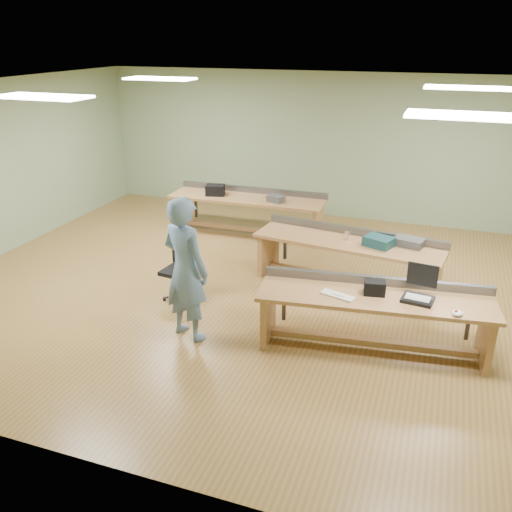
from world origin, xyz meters
name	(u,v)px	position (x,y,z in m)	size (l,w,h in m)	color
floor	(269,290)	(0.00, 0.00, 0.00)	(10.00, 10.00, 0.00)	olive
ceiling	(271,90)	(0.00, 0.00, 3.00)	(10.00, 10.00, 0.00)	silver
wall_back	(329,146)	(0.00, 4.00, 1.50)	(10.00, 0.04, 3.00)	gray
wall_front	(115,330)	(0.00, -4.00, 1.50)	(10.00, 0.04, 3.00)	gray
fluor_panels	(271,92)	(0.00, 0.00, 2.97)	(6.20, 3.50, 0.03)	white
workbench_front	(374,309)	(1.74, -1.13, 0.56)	(2.92, 1.10, 0.86)	#B6784D
workbench_mid	(348,252)	(1.09, 0.61, 0.56)	(2.98, 1.15, 0.86)	#B6784D
workbench_back	(248,206)	(-1.21, 2.33, 0.56)	(3.04, 0.85, 0.86)	#B6784D
person	(186,269)	(-0.58, -1.62, 0.95)	(0.70, 0.46, 1.91)	#668BA7
laptop_base	(418,299)	(2.23, -1.13, 0.77)	(0.36, 0.30, 0.04)	black
laptop_screen	(423,275)	(2.25, -0.99, 1.03)	(0.36, 0.02, 0.28)	black
keyboard	(338,296)	(1.31, -1.33, 0.76)	(0.42, 0.14, 0.02)	beige
trackball_mouse	(457,313)	(2.68, -1.35, 0.78)	(0.12, 0.14, 0.06)	white
camera_bag	(375,288)	(1.72, -1.12, 0.84)	(0.26, 0.16, 0.17)	black
task_chair	(179,278)	(-1.18, -0.68, 0.32)	(0.53, 0.53, 0.87)	black
parts_bin_teal	(379,241)	(1.55, 0.53, 0.82)	(0.41, 0.30, 0.14)	#13383E
parts_bin_grey	(409,242)	(1.98, 0.70, 0.81)	(0.43, 0.27, 0.12)	#3B3B3E
mug	(366,242)	(1.36, 0.51, 0.80)	(0.12, 0.12, 0.10)	#3B3B3E
drinks_can	(347,236)	(1.05, 0.64, 0.82)	(0.07, 0.07, 0.13)	silver
storage_box_back	(215,190)	(-1.85, 2.24, 0.85)	(0.36, 0.25, 0.20)	black
tray_back	(276,199)	(-0.59, 2.20, 0.81)	(0.30, 0.22, 0.12)	#3B3B3E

